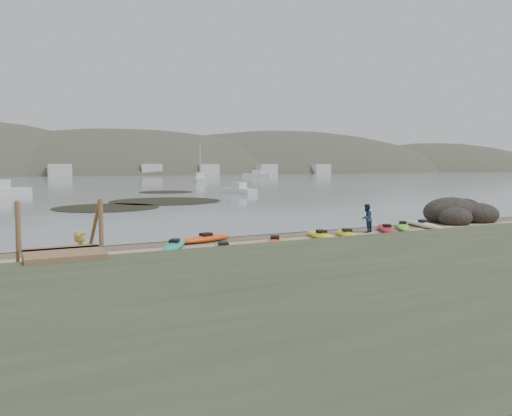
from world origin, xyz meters
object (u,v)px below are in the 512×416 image
person_west (82,264)px  stairs (58,285)px  person_east (367,218)px  rock_cluster (460,217)px

person_west → stairs: bearing=-133.2°
person_east → rock_cluster: size_ratio=0.29×
person_west → rock_cluster: (25.47, 8.86, -0.71)m
person_west → rock_cluster: size_ratio=0.36×
stairs → person_west: 2.80m
person_west → person_east: person_west is taller
stairs → person_west: size_ratio=1.38×
person_east → person_west: bearing=-3.2°
rock_cluster → person_east: bearing=-170.5°
stairs → person_east: bearing=30.2°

